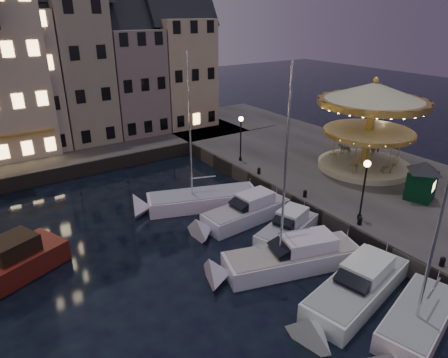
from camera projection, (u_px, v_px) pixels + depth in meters
ground at (288, 280)px, 22.74m from camera, size 160.00×160.00×0.00m
quay_east at (362, 181)px, 34.26m from camera, size 16.00×56.00×1.30m
quay_north at (37, 157)px, 39.75m from camera, size 44.00×12.00×1.30m
quaywall_e at (294, 204)px, 30.15m from camera, size 0.15×44.00×1.30m
quaywall_n at (74, 172)px, 36.20m from camera, size 48.00×0.15×1.30m
streetlamp_b at (365, 182)px, 25.63m from camera, size 0.44×0.44×4.17m
streetlamp_c at (241, 132)px, 35.94m from camera, size 0.44×0.44×4.17m
streetlamp_d at (381, 129)px, 36.78m from camera, size 0.44×0.44×4.17m
bollard_a at (443, 261)px, 21.69m from camera, size 0.30×0.30×0.57m
bollard_b at (360, 220)px, 25.88m from camera, size 0.30×0.30×0.57m
bollard_c at (305, 193)px, 29.70m from camera, size 0.30×0.30×0.57m
bollard_d at (259, 170)px, 33.90m from camera, size 0.30×0.30×0.57m
townhouse_nc at (18, 71)px, 38.10m from camera, size 6.82×8.00×14.80m
townhouse_nd at (78, 62)px, 40.85m from camera, size 5.50×8.00×15.80m
townhouse_ne at (130, 72)px, 44.24m from camera, size 6.16×8.00×12.80m
townhouse_nf at (178, 64)px, 47.15m from camera, size 6.82×8.00×13.80m
motorboat_a at (414, 326)px, 18.68m from camera, size 6.96×3.81×11.51m
motorboat_b at (354, 291)px, 20.83m from camera, size 8.58×4.10×2.15m
motorboat_c at (286, 258)px, 23.52m from camera, size 9.19×4.75×12.27m
motorboat_d at (284, 233)px, 26.27m from camera, size 6.33×3.78×2.15m
motorboat_e at (242, 214)px, 28.73m from camera, size 7.79×2.67×2.15m
motorboat_f at (196, 201)px, 30.96m from camera, size 9.45×5.32×12.72m
carousel at (372, 110)px, 33.19m from camera, size 9.06×9.06×7.93m
ticket_kiosk at (423, 174)px, 28.76m from camera, size 2.84×2.84×3.33m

